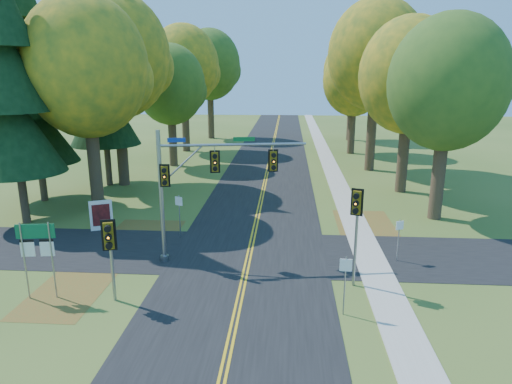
# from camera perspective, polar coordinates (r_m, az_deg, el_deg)

# --- Properties ---
(ground) EXTENTS (160.00, 160.00, 0.00)m
(ground) POSITION_cam_1_polar(r_m,az_deg,el_deg) (22.41, -1.23, -9.57)
(ground) COLOR #3A541D
(ground) RESTS_ON ground
(road_main) EXTENTS (8.00, 160.00, 0.02)m
(road_main) POSITION_cam_1_polar(r_m,az_deg,el_deg) (22.41, -1.23, -9.54)
(road_main) COLOR black
(road_main) RESTS_ON ground
(road_cross) EXTENTS (60.00, 6.00, 0.02)m
(road_cross) POSITION_cam_1_polar(r_m,az_deg,el_deg) (24.23, -0.80, -7.60)
(road_cross) COLOR black
(road_cross) RESTS_ON ground
(centerline_left) EXTENTS (0.10, 160.00, 0.01)m
(centerline_left) POSITION_cam_1_polar(r_m,az_deg,el_deg) (22.41, -1.49, -9.50)
(centerline_left) COLOR gold
(centerline_left) RESTS_ON road_main
(centerline_right) EXTENTS (0.10, 160.00, 0.01)m
(centerline_right) POSITION_cam_1_polar(r_m,az_deg,el_deg) (22.39, -0.97, -9.52)
(centerline_right) COLOR gold
(centerline_right) RESTS_ON road_main
(sidewalk_east) EXTENTS (1.60, 160.00, 0.06)m
(sidewalk_east) POSITION_cam_1_polar(r_m,az_deg,el_deg) (22.73, 14.77, -9.64)
(sidewalk_east) COLOR #9E998E
(sidewalk_east) RESTS_ON ground
(leaf_patch_w_near) EXTENTS (4.00, 6.00, 0.00)m
(leaf_patch_w_near) POSITION_cam_1_polar(r_m,az_deg,el_deg) (27.34, -14.20, -5.41)
(leaf_patch_w_near) COLOR brown
(leaf_patch_w_near) RESTS_ON ground
(leaf_patch_e) EXTENTS (3.50, 8.00, 0.00)m
(leaf_patch_e) POSITION_cam_1_polar(r_m,az_deg,el_deg) (28.32, 13.79, -4.66)
(leaf_patch_e) COLOR brown
(leaf_patch_e) RESTS_ON ground
(leaf_patch_w_far) EXTENTS (3.00, 5.00, 0.00)m
(leaf_patch_w_far) POSITION_cam_1_polar(r_m,az_deg,el_deg) (21.77, -22.51, -11.53)
(leaf_patch_w_far) COLOR brown
(leaf_patch_w_far) RESTS_ON ground
(tree_w_a) EXTENTS (8.00, 8.00, 14.15)m
(tree_w_a) POSITION_cam_1_polar(r_m,az_deg,el_deg) (32.43, -20.34, 14.37)
(tree_w_a) COLOR #38281C
(tree_w_a) RESTS_ON ground
(tree_e_a) EXTENTS (7.20, 7.20, 12.73)m
(tree_e_a) POSITION_cam_1_polar(r_m,az_deg,el_deg) (30.66, 22.95, 12.36)
(tree_e_a) COLOR #38281C
(tree_e_a) RESTS_ON ground
(tree_w_b) EXTENTS (8.60, 8.60, 15.38)m
(tree_w_b) POSITION_cam_1_polar(r_m,az_deg,el_deg) (39.07, -17.06, 15.86)
(tree_w_b) COLOR #38281C
(tree_w_b) RESTS_ON ground
(tree_e_b) EXTENTS (7.60, 7.60, 13.33)m
(tree_e_b) POSITION_cam_1_polar(r_m,az_deg,el_deg) (37.02, 18.73, 13.54)
(tree_e_b) COLOR #38281C
(tree_e_b) RESTS_ON ground
(tree_w_c) EXTENTS (6.80, 6.80, 11.91)m
(tree_w_c) POSITION_cam_1_polar(r_m,az_deg,el_deg) (46.24, -10.58, 12.99)
(tree_w_c) COLOR #38281C
(tree_w_c) RESTS_ON ground
(tree_e_c) EXTENTS (8.80, 8.80, 15.79)m
(tree_e_c) POSITION_cam_1_polar(r_m,az_deg,el_deg) (44.74, 14.89, 16.19)
(tree_e_c) COLOR #38281C
(tree_e_c) RESTS_ON ground
(tree_w_d) EXTENTS (8.20, 8.20, 14.56)m
(tree_w_d) POSITION_cam_1_polar(r_m,az_deg,el_deg) (54.83, -8.97, 15.24)
(tree_w_d) COLOR #38281C
(tree_w_d) RESTS_ON ground
(tree_e_d) EXTENTS (7.00, 7.00, 12.32)m
(tree_e_d) POSITION_cam_1_polar(r_m,az_deg,el_deg) (53.70, 12.24, 13.45)
(tree_e_d) COLOR #38281C
(tree_e_d) RESTS_ON ground
(tree_w_e) EXTENTS (8.40, 8.40, 14.97)m
(tree_w_e) POSITION_cam_1_polar(r_m,az_deg,el_deg) (65.31, -5.74, 15.52)
(tree_w_e) COLOR #38281C
(tree_w_e) RESTS_ON ground
(tree_e_e) EXTENTS (7.80, 7.80, 13.74)m
(tree_e_e) POSITION_cam_1_polar(r_m,az_deg,el_deg) (64.46, 12.04, 14.50)
(tree_e_e) COLOR #38281C
(tree_e_e) RESTS_ON ground
(pine_a) EXTENTS (5.60, 5.60, 19.48)m
(pine_a) POSITION_cam_1_polar(r_m,az_deg,el_deg) (31.00, -28.72, 12.95)
(pine_a) COLOR #38281C
(pine_a) RESTS_ON ground
(pine_b) EXTENTS (5.60, 5.60, 17.31)m
(pine_b) POSITION_cam_1_polar(r_m,az_deg,el_deg) (36.08, -26.31, 11.62)
(pine_b) COLOR #38281C
(pine_b) RESTS_ON ground
(pine_c) EXTENTS (5.60, 5.60, 20.56)m
(pine_c) POSITION_cam_1_polar(r_m,az_deg,el_deg) (39.25, -18.94, 14.72)
(pine_c) COLOR #38281C
(pine_c) RESTS_ON ground
(traffic_mast) EXTENTS (7.20, 1.65, 6.61)m
(traffic_mast) POSITION_cam_1_polar(r_m,az_deg,el_deg) (22.27, -7.29, 1.72)
(traffic_mast) COLOR gray
(traffic_mast) RESTS_ON ground
(east_signal_pole) EXTENTS (0.50, 0.60, 4.53)m
(east_signal_pole) POSITION_cam_1_polar(r_m,az_deg,el_deg) (19.83, 12.46, -2.62)
(east_signal_pole) COLOR gray
(east_signal_pole) RESTS_ON ground
(ped_signal_pole) EXTENTS (0.56, 0.66, 3.63)m
(ped_signal_pole) POSITION_cam_1_polar(r_m,az_deg,el_deg) (19.18, -17.84, -5.91)
(ped_signal_pole) COLOR #95979E
(ped_signal_pole) RESTS_ON ground
(route_sign_cluster) EXTENTS (1.55, 0.28, 3.35)m
(route_sign_cluster) POSITION_cam_1_polar(r_m,az_deg,el_deg) (20.87, -25.71, -6.01)
(route_sign_cluster) COLOR gray
(route_sign_cluster) RESTS_ON ground
(info_kiosk) EXTENTS (1.28, 0.68, 1.83)m
(info_kiosk) POSITION_cam_1_polar(r_m,az_deg,el_deg) (28.84, -18.78, -2.79)
(info_kiosk) COLOR white
(info_kiosk) RESTS_ON ground
(reg_sign_e_north) EXTENTS (0.40, 0.19, 2.19)m
(reg_sign_e_north) POSITION_cam_1_polar(r_m,az_deg,el_deg) (23.82, 17.45, -4.88)
(reg_sign_e_north) COLOR gray
(reg_sign_e_north) RESTS_ON ground
(reg_sign_e_south) EXTENTS (0.47, 0.08, 2.44)m
(reg_sign_e_south) POSITION_cam_1_polar(r_m,az_deg,el_deg) (18.13, 11.10, -10.21)
(reg_sign_e_south) COLOR gray
(reg_sign_e_south) RESTS_ON ground
(reg_sign_w) EXTENTS (0.45, 0.21, 2.48)m
(reg_sign_w) POSITION_cam_1_polar(r_m,az_deg,el_deg) (26.33, -9.58, -2.06)
(reg_sign_w) COLOR gray
(reg_sign_w) RESTS_ON ground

